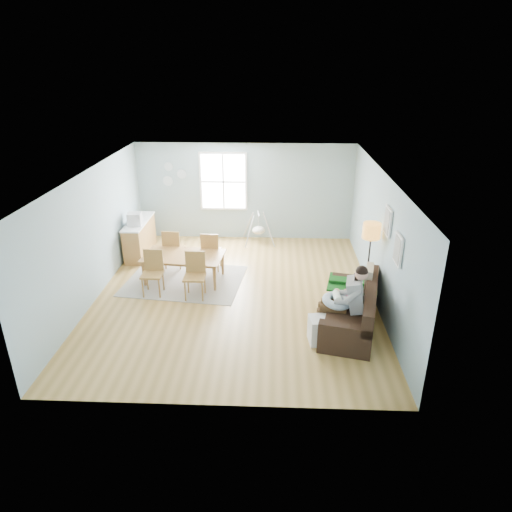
{
  "coord_description": "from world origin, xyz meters",
  "views": [
    {
      "loc": [
        0.82,
        -8.84,
        4.78
      ],
      "look_at": [
        0.46,
        -0.16,
        1.0
      ],
      "focal_mm": 32.0,
      "sensor_mm": 36.0,
      "label": 1
    }
  ],
  "objects_px": {
    "sofa": "(353,312)",
    "baby_swing": "(259,230)",
    "chair_sw": "(153,269)",
    "counter": "(140,237)",
    "floor_lamp": "(371,238)",
    "chair_ne": "(211,249)",
    "dining_table": "(184,268)",
    "toddler": "(351,287)",
    "storage_cube": "(321,330)",
    "chair_nw": "(173,246)",
    "father": "(346,298)",
    "chair_se": "(195,271)",
    "monitor": "(134,219)"
  },
  "relations": [
    {
      "from": "chair_nw",
      "to": "monitor",
      "type": "height_order",
      "value": "monitor"
    },
    {
      "from": "counter",
      "to": "monitor",
      "type": "xyz_separation_m",
      "value": [
        0.01,
        -0.31,
        0.61
      ]
    },
    {
      "from": "dining_table",
      "to": "chair_sw",
      "type": "xyz_separation_m",
      "value": [
        -0.55,
        -0.59,
        0.24
      ]
    },
    {
      "from": "father",
      "to": "chair_sw",
      "type": "height_order",
      "value": "father"
    },
    {
      "from": "baby_swing",
      "to": "counter",
      "type": "bearing_deg",
      "value": -163.41
    },
    {
      "from": "toddler",
      "to": "chair_nw",
      "type": "distance_m",
      "value": 4.58
    },
    {
      "from": "father",
      "to": "chair_se",
      "type": "distance_m",
      "value": 3.32
    },
    {
      "from": "chair_se",
      "to": "chair_ne",
      "type": "distance_m",
      "value": 1.29
    },
    {
      "from": "chair_sw",
      "to": "chair_ne",
      "type": "relative_size",
      "value": 0.99
    },
    {
      "from": "sofa",
      "to": "chair_se",
      "type": "bearing_deg",
      "value": 160.99
    },
    {
      "from": "father",
      "to": "chair_se",
      "type": "xyz_separation_m",
      "value": [
        -3.02,
        1.38,
        -0.18
      ]
    },
    {
      "from": "toddler",
      "to": "counter",
      "type": "xyz_separation_m",
      "value": [
        -5.03,
        3.15,
        -0.26
      ]
    },
    {
      "from": "dining_table",
      "to": "chair_ne",
      "type": "distance_m",
      "value": 0.84
    },
    {
      "from": "father",
      "to": "dining_table",
      "type": "distance_m",
      "value": 4.01
    },
    {
      "from": "counter",
      "to": "baby_swing",
      "type": "distance_m",
      "value": 3.22
    },
    {
      "from": "chair_nw",
      "to": "monitor",
      "type": "relative_size",
      "value": 2.8
    },
    {
      "from": "chair_sw",
      "to": "chair_se",
      "type": "xyz_separation_m",
      "value": [
        0.94,
        -0.11,
        0.01
      ]
    },
    {
      "from": "floor_lamp",
      "to": "chair_ne",
      "type": "xyz_separation_m",
      "value": [
        -3.47,
        1.41,
        -0.89
      ]
    },
    {
      "from": "storage_cube",
      "to": "counter",
      "type": "relative_size",
      "value": 0.3
    },
    {
      "from": "dining_table",
      "to": "storage_cube",
      "type": "bearing_deg",
      "value": -32.79
    },
    {
      "from": "storage_cube",
      "to": "chair_ne",
      "type": "bearing_deg",
      "value": 129.09
    },
    {
      "from": "chair_ne",
      "to": "sofa",
      "type": "bearing_deg",
      "value": -38.06
    },
    {
      "from": "storage_cube",
      "to": "chair_ne",
      "type": "height_order",
      "value": "chair_ne"
    },
    {
      "from": "toddler",
      "to": "floor_lamp",
      "type": "xyz_separation_m",
      "value": [
        0.45,
        0.77,
        0.74
      ]
    },
    {
      "from": "baby_swing",
      "to": "sofa",
      "type": "bearing_deg",
      "value": -65.31
    },
    {
      "from": "sofa",
      "to": "chair_ne",
      "type": "bearing_deg",
      "value": 141.94
    },
    {
      "from": "storage_cube",
      "to": "chair_se",
      "type": "xyz_separation_m",
      "value": [
        -2.56,
        1.67,
        0.33
      ]
    },
    {
      "from": "toddler",
      "to": "chair_ne",
      "type": "distance_m",
      "value": 3.73
    },
    {
      "from": "counter",
      "to": "monitor",
      "type": "distance_m",
      "value": 0.68
    },
    {
      "from": "father",
      "to": "floor_lamp",
      "type": "distance_m",
      "value": 1.56
    },
    {
      "from": "chair_ne",
      "to": "dining_table",
      "type": "bearing_deg",
      "value": -133.16
    },
    {
      "from": "storage_cube",
      "to": "baby_swing",
      "type": "height_order",
      "value": "baby_swing"
    },
    {
      "from": "floor_lamp",
      "to": "sofa",
      "type": "bearing_deg",
      "value": -112.82
    },
    {
      "from": "floor_lamp",
      "to": "chair_se",
      "type": "height_order",
      "value": "floor_lamp"
    },
    {
      "from": "chair_ne",
      "to": "counter",
      "type": "distance_m",
      "value": 2.23
    },
    {
      "from": "father",
      "to": "storage_cube",
      "type": "xyz_separation_m",
      "value": [
        -0.45,
        -0.29,
        -0.51
      ]
    },
    {
      "from": "toddler",
      "to": "storage_cube",
      "type": "bearing_deg",
      "value": -128.63
    },
    {
      "from": "floor_lamp",
      "to": "baby_swing",
      "type": "relative_size",
      "value": 1.85
    },
    {
      "from": "monitor",
      "to": "toddler",
      "type": "bearing_deg",
      "value": -29.51
    },
    {
      "from": "floor_lamp",
      "to": "storage_cube",
      "type": "distance_m",
      "value": 2.24
    },
    {
      "from": "father",
      "to": "chair_nw",
      "type": "height_order",
      "value": "father"
    },
    {
      "from": "toddler",
      "to": "baby_swing",
      "type": "bearing_deg",
      "value": 115.45
    },
    {
      "from": "sofa",
      "to": "baby_swing",
      "type": "bearing_deg",
      "value": 114.69
    },
    {
      "from": "sofa",
      "to": "baby_swing",
      "type": "xyz_separation_m",
      "value": [
        -1.97,
        4.29,
        0.08
      ]
    },
    {
      "from": "chair_sw",
      "to": "baby_swing",
      "type": "relative_size",
      "value": 1.03
    },
    {
      "from": "floor_lamp",
      "to": "dining_table",
      "type": "height_order",
      "value": "floor_lamp"
    },
    {
      "from": "toddler",
      "to": "father",
      "type": "bearing_deg",
      "value": -109.05
    },
    {
      "from": "storage_cube",
      "to": "chair_sw",
      "type": "relative_size",
      "value": 0.5
    },
    {
      "from": "chair_sw",
      "to": "father",
      "type": "bearing_deg",
      "value": -20.57
    },
    {
      "from": "chair_sw",
      "to": "counter",
      "type": "height_order",
      "value": "chair_sw"
    }
  ]
}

